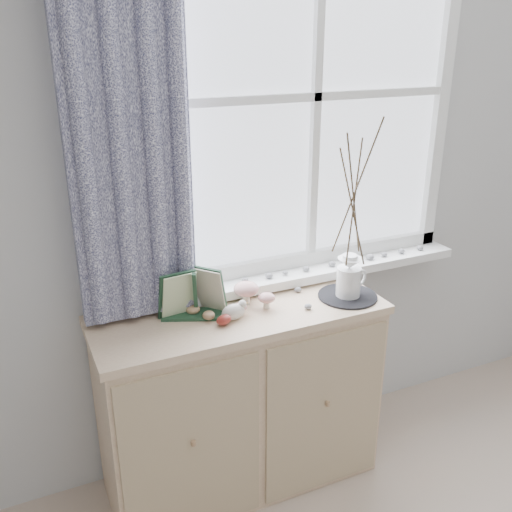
{
  "coord_description": "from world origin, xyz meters",
  "views": [
    {
      "loc": [
        -0.94,
        -0.15,
        1.91
      ],
      "look_at": [
        -0.1,
        1.7,
        1.1
      ],
      "focal_mm": 40.0,
      "sensor_mm": 36.0,
      "label": 1
    }
  ],
  "objects_px": {
    "twig_pitcher": "(354,196)",
    "toadstool_cluster": "(250,293)",
    "sideboard": "(241,399)",
    "botanical_book": "(196,295)"
  },
  "relations": [
    {
      "from": "sideboard",
      "to": "twig_pitcher",
      "type": "bearing_deg",
      "value": -7.81
    },
    {
      "from": "sideboard",
      "to": "toadstool_cluster",
      "type": "xyz_separation_m",
      "value": [
        0.06,
        0.03,
        0.48
      ]
    },
    {
      "from": "botanical_book",
      "to": "twig_pitcher",
      "type": "relative_size",
      "value": 0.38
    },
    {
      "from": "botanical_book",
      "to": "twig_pitcher",
      "type": "bearing_deg",
      "value": 15.38
    },
    {
      "from": "sideboard",
      "to": "toadstool_cluster",
      "type": "height_order",
      "value": "toadstool_cluster"
    },
    {
      "from": "twig_pitcher",
      "to": "toadstool_cluster",
      "type": "bearing_deg",
      "value": 152.12
    },
    {
      "from": "sideboard",
      "to": "toadstool_cluster",
      "type": "relative_size",
      "value": 6.55
    },
    {
      "from": "botanical_book",
      "to": "toadstool_cluster",
      "type": "bearing_deg",
      "value": 26.32
    },
    {
      "from": "sideboard",
      "to": "twig_pitcher",
      "type": "height_order",
      "value": "twig_pitcher"
    },
    {
      "from": "botanical_book",
      "to": "twig_pitcher",
      "type": "xyz_separation_m",
      "value": [
        0.65,
        -0.08,
        0.34
      ]
    }
  ]
}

